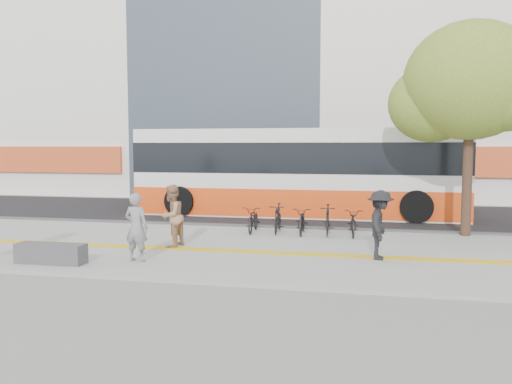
% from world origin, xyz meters
% --- Properties ---
extents(ground, '(120.00, 120.00, 0.00)m').
position_xyz_m(ground, '(0.00, 0.00, 0.00)').
color(ground, slate).
rests_on(ground, ground).
extents(sidewalk, '(40.00, 7.00, 0.08)m').
position_xyz_m(sidewalk, '(0.00, 1.50, 0.04)').
color(sidewalk, gray).
rests_on(sidewalk, ground).
extents(tactile_strip, '(40.00, 0.45, 0.01)m').
position_xyz_m(tactile_strip, '(0.00, 1.00, 0.09)').
color(tactile_strip, gold).
rests_on(tactile_strip, sidewalk).
extents(street, '(40.00, 8.00, 0.06)m').
position_xyz_m(street, '(0.00, 9.00, 0.03)').
color(street, black).
rests_on(street, ground).
extents(curb, '(40.00, 0.25, 0.14)m').
position_xyz_m(curb, '(0.00, 5.00, 0.07)').
color(curb, '#38383B').
rests_on(curb, ground).
extents(bench, '(1.60, 0.45, 0.45)m').
position_xyz_m(bench, '(-2.60, -1.20, 0.30)').
color(bench, '#38383B').
rests_on(bench, sidewalk).
extents(street_tree, '(4.40, 3.80, 6.31)m').
position_xyz_m(street_tree, '(7.18, 4.82, 4.51)').
color(street_tree, '#342217').
rests_on(street_tree, sidewalk).
extents(bus, '(12.41, 2.94, 3.30)m').
position_xyz_m(bus, '(1.67, 8.50, 1.61)').
color(bus, silver).
rests_on(bus, street).
extents(bicycle_row, '(3.64, 1.56, 0.90)m').
position_xyz_m(bicycle_row, '(2.44, 4.00, 0.50)').
color(bicycle_row, black).
rests_on(bicycle_row, sidewalk).
extents(seated_woman, '(0.62, 0.44, 1.58)m').
position_xyz_m(seated_woman, '(-0.80, -0.58, 0.87)').
color(seated_woman, black).
rests_on(seated_woman, sidewalk).
extents(pedestrian_tan, '(0.77, 0.90, 1.63)m').
position_xyz_m(pedestrian_tan, '(-0.65, 1.21, 0.90)').
color(pedestrian_tan, '#A47654').
rests_on(pedestrian_tan, sidewalk).
extents(pedestrian_dark, '(0.69, 1.09, 1.62)m').
position_xyz_m(pedestrian_dark, '(4.66, 0.81, 0.89)').
color(pedestrian_dark, black).
rests_on(pedestrian_dark, sidewalk).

